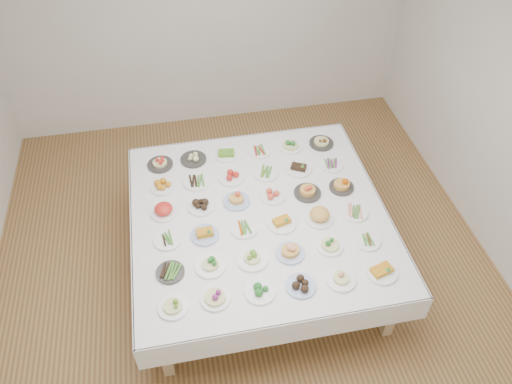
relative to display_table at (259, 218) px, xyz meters
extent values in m
plane|color=olive|center=(-0.14, 0.10, -0.69)|extent=(5.00, 5.00, 0.00)
cube|color=silver|center=(-0.14, 2.60, 0.71)|extent=(5.00, 0.02, 2.80)
cube|color=white|center=(0.00, 0.00, 0.03)|extent=(2.31, 2.31, 0.06)
cube|color=white|center=(0.00, 1.16, -0.08)|extent=(2.33, 0.02, 0.28)
cube|color=white|center=(0.00, -1.16, -0.08)|extent=(2.33, 0.02, 0.28)
cube|color=white|center=(1.16, 0.00, -0.08)|extent=(0.02, 2.33, 0.28)
cube|color=white|center=(-1.16, 0.00, -0.08)|extent=(0.02, 2.33, 0.28)
cube|color=tan|center=(-0.98, -0.98, -0.34)|extent=(0.09, 0.09, 0.69)
cube|color=tan|center=(0.98, -0.98, -0.34)|extent=(0.09, 0.09, 0.69)
cube|color=tan|center=(-0.98, 0.98, -0.34)|extent=(0.09, 0.09, 0.69)
cube|color=tan|center=(0.98, 0.98, -0.34)|extent=(0.09, 0.09, 0.69)
cylinder|color=white|center=(-0.85, -0.86, 0.07)|extent=(0.23, 0.23, 0.02)
cylinder|color=white|center=(-0.52, -0.84, 0.07)|extent=(0.23, 0.23, 0.02)
cylinder|color=white|center=(-0.16, -0.85, 0.07)|extent=(0.24, 0.24, 0.02)
cylinder|color=#4C66B2|center=(0.17, -0.85, 0.07)|extent=(0.24, 0.24, 0.02)
cylinder|color=white|center=(0.50, -0.86, 0.07)|extent=(0.24, 0.24, 0.02)
cylinder|color=white|center=(0.85, -0.85, 0.07)|extent=(0.26, 0.26, 0.02)
cylinder|color=#2E2C29|center=(-0.85, -0.52, 0.07)|extent=(0.23, 0.23, 0.02)
cylinder|color=white|center=(-0.52, -0.52, 0.07)|extent=(0.26, 0.26, 0.02)
cylinder|color=white|center=(-0.16, -0.52, 0.07)|extent=(0.26, 0.26, 0.02)
cylinder|color=#4C66B2|center=(0.16, -0.51, 0.07)|extent=(0.24, 0.24, 0.02)
cylinder|color=white|center=(0.52, -0.51, 0.07)|extent=(0.22, 0.22, 0.02)
cylinder|color=white|center=(0.85, -0.51, 0.07)|extent=(0.23, 0.23, 0.02)
cylinder|color=white|center=(-0.84, -0.17, 0.07)|extent=(0.24, 0.24, 0.02)
cylinder|color=#4C66B2|center=(-0.52, -0.17, 0.07)|extent=(0.25, 0.25, 0.02)
cylinder|color=white|center=(-0.17, -0.17, 0.07)|extent=(0.24, 0.24, 0.02)
cylinder|color=white|center=(0.17, -0.17, 0.07)|extent=(0.26, 0.26, 0.02)
cylinder|color=white|center=(0.52, -0.18, 0.07)|extent=(0.26, 0.26, 0.02)
cylinder|color=white|center=(0.85, -0.17, 0.07)|extent=(0.24, 0.24, 0.02)
cylinder|color=white|center=(-0.85, 0.17, 0.07)|extent=(0.24, 0.24, 0.02)
cylinder|color=white|center=(-0.51, 0.18, 0.07)|extent=(0.25, 0.25, 0.02)
cylinder|color=#4C66B2|center=(-0.18, 0.18, 0.07)|extent=(0.25, 0.25, 0.02)
cylinder|color=white|center=(0.17, 0.18, 0.07)|extent=(0.23, 0.23, 0.02)
cylinder|color=#2E2C29|center=(0.50, 0.16, 0.07)|extent=(0.25, 0.25, 0.02)
cylinder|color=#2E2C29|center=(0.84, 0.17, 0.07)|extent=(0.23, 0.23, 0.02)
cylinder|color=white|center=(-0.84, 0.50, 0.07)|extent=(0.23, 0.23, 0.02)
cylinder|color=white|center=(-0.51, 0.51, 0.07)|extent=(0.25, 0.25, 0.02)
cylinder|color=white|center=(-0.17, 0.51, 0.07)|extent=(0.25, 0.25, 0.02)
cylinder|color=white|center=(0.17, 0.51, 0.07)|extent=(0.25, 0.25, 0.02)
cylinder|color=white|center=(0.50, 0.50, 0.07)|extent=(0.25, 0.25, 0.02)
cylinder|color=white|center=(0.84, 0.50, 0.07)|extent=(0.24, 0.24, 0.02)
cylinder|color=#2E2C29|center=(-0.85, 0.84, 0.07)|extent=(0.25, 0.25, 0.02)
cylinder|color=#2E2C29|center=(-0.51, 0.86, 0.07)|extent=(0.26, 0.26, 0.02)
cylinder|color=white|center=(-0.17, 0.85, 0.07)|extent=(0.23, 0.23, 0.02)
cylinder|color=white|center=(0.17, 0.85, 0.07)|extent=(0.23, 0.23, 0.02)
cylinder|color=white|center=(0.50, 0.86, 0.07)|extent=(0.24, 0.24, 0.02)
cylinder|color=#2E2C29|center=(0.84, 0.85, 0.07)|extent=(0.25, 0.25, 0.02)
camera|label=1|loc=(-0.63, -3.04, 3.40)|focal=35.00mm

